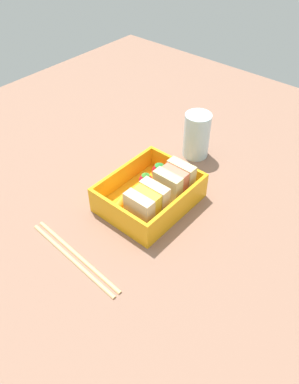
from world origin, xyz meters
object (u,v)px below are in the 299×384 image
(sandwich_center_left, at_px, (147,204))
(drinking_glass, at_px, (197,135))
(strawberry_left, at_px, (159,171))
(sandwich_left, at_px, (174,182))
(chopstick_pair, at_px, (74,256))
(carrot_stick_left, at_px, (132,195))
(carrot_stick_far_left, at_px, (117,207))
(strawberry_far_left, at_px, (146,180))

(sandwich_center_left, distance_m, drinking_glass, 0.22)
(sandwich_center_left, relative_size, strawberry_left, 1.67)
(drinking_glass, bearing_deg, strawberry_left, 0.08)
(sandwich_left, bearing_deg, chopstick_pair, -9.70)
(drinking_glass, bearing_deg, carrot_stick_left, -0.42)
(strawberry_left, height_order, drinking_glass, drinking_glass)
(carrot_stick_left, xyz_separation_m, carrot_stick_far_left, (0.04, 0.00, 0.00))
(strawberry_left, distance_m, drinking_glass, 0.12)
(sandwich_center_left, bearing_deg, drinking_glass, -166.73)
(carrot_stick_left, distance_m, chopstick_pair, 0.15)
(sandwich_center_left, height_order, strawberry_far_left, sandwich_center_left)
(strawberry_far_left, bearing_deg, chopstick_pair, 5.33)
(sandwich_center_left, bearing_deg, strawberry_far_left, -137.36)
(carrot_stick_far_left, bearing_deg, drinking_glass, 179.93)
(carrot_stick_left, xyz_separation_m, chopstick_pair, (0.15, 0.02, -0.01))
(sandwich_center_left, xyz_separation_m, strawberry_far_left, (-0.06, -0.05, -0.01))
(strawberry_left, distance_m, carrot_stick_left, 0.07)
(carrot_stick_far_left, distance_m, drinking_glass, 0.23)
(carrot_stick_left, height_order, drinking_glass, drinking_glass)
(strawberry_far_left, xyz_separation_m, drinking_glass, (-0.15, 0.00, 0.02))
(carrot_stick_left, bearing_deg, carrot_stick_far_left, 1.63)
(strawberry_far_left, relative_size, carrot_stick_far_left, 0.67)
(chopstick_pair, relative_size, drinking_glass, 2.11)
(sandwich_center_left, distance_m, carrot_stick_far_left, 0.06)
(sandwich_center_left, height_order, carrot_stick_left, sandwich_center_left)
(carrot_stick_left, distance_m, drinking_glass, 0.19)
(sandwich_center_left, xyz_separation_m, chopstick_pair, (0.13, -0.04, -0.04))
(sandwich_left, relative_size, carrot_stick_far_left, 1.23)
(sandwich_left, relative_size, drinking_glass, 0.62)
(carrot_stick_far_left, relative_size, chopstick_pair, 0.24)
(sandwich_left, height_order, drinking_glass, drinking_glass)
(chopstick_pair, bearing_deg, carrot_stick_left, -174.03)
(chopstick_pair, bearing_deg, carrot_stick_far_left, -172.47)
(strawberry_left, xyz_separation_m, carrot_stick_left, (0.07, -0.00, -0.01))
(sandwich_center_left, bearing_deg, sandwich_left, 180.00)
(strawberry_far_left, bearing_deg, carrot_stick_far_left, 2.18)
(strawberry_far_left, distance_m, drinking_glass, 0.15)
(carrot_stick_left, distance_m, carrot_stick_far_left, 0.04)
(strawberry_left, relative_size, chopstick_pair, 0.18)
(chopstick_pair, bearing_deg, drinking_glass, -177.59)
(carrot_stick_left, bearing_deg, drinking_glass, 179.58)
(strawberry_left, distance_m, carrot_stick_far_left, 0.11)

